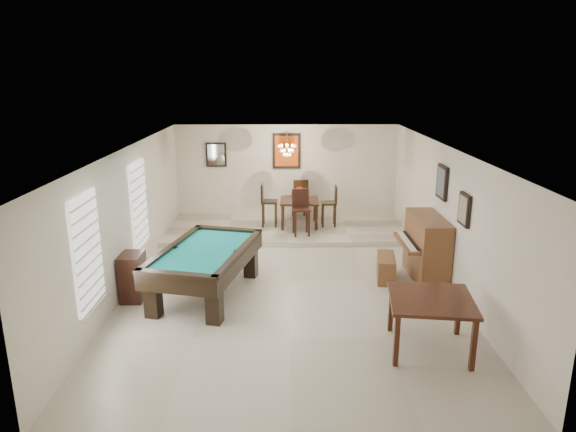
{
  "coord_description": "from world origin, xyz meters",
  "views": [
    {
      "loc": [
        -0.1,
        -9.32,
        3.91
      ],
      "look_at": [
        0.0,
        0.6,
        1.15
      ],
      "focal_mm": 32.0,
      "sensor_mm": 36.0,
      "label": 1
    }
  ],
  "objects_px": {
    "apothecary_chest": "(133,277)",
    "dining_chair_west": "(269,205)",
    "upright_piano": "(419,248)",
    "dining_chair_south": "(301,213)",
    "piano_bench": "(386,268)",
    "flower_vase": "(299,191)",
    "chandelier": "(287,146)",
    "square_table": "(429,324)",
    "dining_table": "(299,210)",
    "dining_chair_north": "(300,198)",
    "pool_table": "(206,272)",
    "dining_chair_east": "(329,206)"
  },
  "relations": [
    {
      "from": "dining_chair_east",
      "to": "pool_table",
      "type": "bearing_deg",
      "value": -31.16
    },
    {
      "from": "dining_chair_west",
      "to": "piano_bench",
      "type": "bearing_deg",
      "value": -143.02
    },
    {
      "from": "dining_chair_south",
      "to": "dining_chair_west",
      "type": "distance_m",
      "value": 1.1
    },
    {
      "from": "upright_piano",
      "to": "dining_chair_west",
      "type": "height_order",
      "value": "upright_piano"
    },
    {
      "from": "piano_bench",
      "to": "apothecary_chest",
      "type": "relative_size",
      "value": 1.0
    },
    {
      "from": "dining_chair_south",
      "to": "upright_piano",
      "type": "bearing_deg",
      "value": -54.78
    },
    {
      "from": "square_table",
      "to": "dining_table",
      "type": "xyz_separation_m",
      "value": [
        -1.7,
        6.0,
        0.12
      ]
    },
    {
      "from": "pool_table",
      "to": "square_table",
      "type": "distance_m",
      "value": 4.04
    },
    {
      "from": "apothecary_chest",
      "to": "flower_vase",
      "type": "relative_size",
      "value": 3.88
    },
    {
      "from": "square_table",
      "to": "dining_chair_west",
      "type": "distance_m",
      "value": 6.47
    },
    {
      "from": "upright_piano",
      "to": "dining_table",
      "type": "height_order",
      "value": "upright_piano"
    },
    {
      "from": "chandelier",
      "to": "apothecary_chest",
      "type": "bearing_deg",
      "value": -124.82
    },
    {
      "from": "apothecary_chest",
      "to": "dining_chair_west",
      "type": "bearing_deg",
      "value": 60.83
    },
    {
      "from": "upright_piano",
      "to": "dining_chair_south",
      "type": "bearing_deg",
      "value": 131.84
    },
    {
      "from": "piano_bench",
      "to": "dining_chair_east",
      "type": "relative_size",
      "value": 0.82
    },
    {
      "from": "dining_chair_south",
      "to": "dining_chair_east",
      "type": "height_order",
      "value": "dining_chair_south"
    },
    {
      "from": "upright_piano",
      "to": "flower_vase",
      "type": "relative_size",
      "value": 6.87
    },
    {
      "from": "dining_table",
      "to": "dining_chair_south",
      "type": "bearing_deg",
      "value": -88.3
    },
    {
      "from": "pool_table",
      "to": "flower_vase",
      "type": "bearing_deg",
      "value": 78.98
    },
    {
      "from": "dining_chair_north",
      "to": "dining_chair_west",
      "type": "distance_m",
      "value": 1.1
    },
    {
      "from": "piano_bench",
      "to": "dining_table",
      "type": "bearing_deg",
      "value": 115.63
    },
    {
      "from": "pool_table",
      "to": "dining_chair_east",
      "type": "height_order",
      "value": "dining_chair_east"
    },
    {
      "from": "apothecary_chest",
      "to": "dining_chair_west",
      "type": "distance_m",
      "value": 4.8
    },
    {
      "from": "flower_vase",
      "to": "piano_bench",
      "type": "bearing_deg",
      "value": -64.37
    },
    {
      "from": "square_table",
      "to": "dining_table",
      "type": "height_order",
      "value": "dining_table"
    },
    {
      "from": "dining_chair_west",
      "to": "chandelier",
      "type": "relative_size",
      "value": 1.83
    },
    {
      "from": "dining_table",
      "to": "chandelier",
      "type": "bearing_deg",
      "value": -146.88
    },
    {
      "from": "upright_piano",
      "to": "apothecary_chest",
      "type": "height_order",
      "value": "upright_piano"
    },
    {
      "from": "dining_chair_north",
      "to": "dining_chair_south",
      "type": "bearing_deg",
      "value": 81.84
    },
    {
      "from": "square_table",
      "to": "upright_piano",
      "type": "height_order",
      "value": "upright_piano"
    },
    {
      "from": "square_table",
      "to": "flower_vase",
      "type": "height_order",
      "value": "flower_vase"
    },
    {
      "from": "pool_table",
      "to": "square_table",
      "type": "height_order",
      "value": "pool_table"
    },
    {
      "from": "upright_piano",
      "to": "dining_chair_east",
      "type": "relative_size",
      "value": 1.44
    },
    {
      "from": "piano_bench",
      "to": "dining_chair_north",
      "type": "relative_size",
      "value": 0.78
    },
    {
      "from": "dining_chair_east",
      "to": "chandelier",
      "type": "height_order",
      "value": "chandelier"
    },
    {
      "from": "dining_table",
      "to": "dining_chair_east",
      "type": "bearing_deg",
      "value": -2.45
    },
    {
      "from": "dining_table",
      "to": "dining_chair_west",
      "type": "height_order",
      "value": "dining_chair_west"
    },
    {
      "from": "square_table",
      "to": "dining_chair_north",
      "type": "xyz_separation_m",
      "value": [
        -1.67,
        6.74,
        0.26
      ]
    },
    {
      "from": "flower_vase",
      "to": "dining_chair_east",
      "type": "distance_m",
      "value": 0.85
    },
    {
      "from": "upright_piano",
      "to": "dining_chair_east",
      "type": "distance_m",
      "value": 3.57
    },
    {
      "from": "upright_piano",
      "to": "dining_chair_north",
      "type": "relative_size",
      "value": 1.39
    },
    {
      "from": "piano_bench",
      "to": "dining_chair_south",
      "type": "xyz_separation_m",
      "value": [
        -1.57,
        2.53,
        0.44
      ]
    },
    {
      "from": "flower_vase",
      "to": "dining_chair_east",
      "type": "bearing_deg",
      "value": -2.45
    },
    {
      "from": "square_table",
      "to": "dining_chair_west",
      "type": "bearing_deg",
      "value": 112.44
    },
    {
      "from": "piano_bench",
      "to": "dining_chair_north",
      "type": "xyz_separation_m",
      "value": [
        -1.57,
        4.08,
        0.43
      ]
    },
    {
      "from": "pool_table",
      "to": "flower_vase",
      "type": "height_order",
      "value": "flower_vase"
    },
    {
      "from": "flower_vase",
      "to": "apothecary_chest",
      "type": "bearing_deg",
      "value": -126.38
    },
    {
      "from": "upright_piano",
      "to": "dining_chair_east",
      "type": "height_order",
      "value": "upright_piano"
    },
    {
      "from": "flower_vase",
      "to": "chandelier",
      "type": "relative_size",
      "value": 0.36
    },
    {
      "from": "flower_vase",
      "to": "dining_chair_west",
      "type": "xyz_separation_m",
      "value": [
        -0.76,
        -0.02,
        -0.36
      ]
    }
  ]
}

